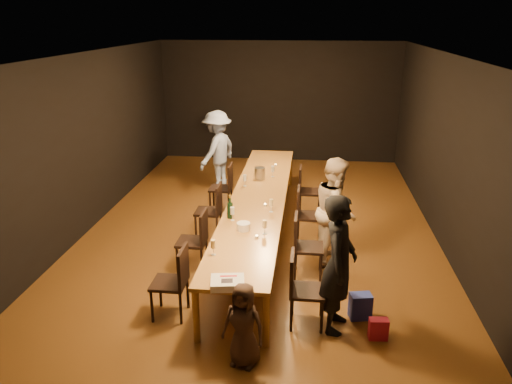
# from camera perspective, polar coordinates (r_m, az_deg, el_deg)

# --- Properties ---
(ground) EXTENTS (10.00, 10.00, 0.00)m
(ground) POSITION_cam_1_polar(r_m,az_deg,el_deg) (8.50, 0.25, -5.31)
(ground) COLOR #442611
(ground) RESTS_ON ground
(room_shell) EXTENTS (6.04, 10.04, 3.02)m
(room_shell) POSITION_cam_1_polar(r_m,az_deg,el_deg) (7.86, 0.28, 8.58)
(room_shell) COLOR black
(room_shell) RESTS_ON ground
(table) EXTENTS (0.90, 6.00, 0.75)m
(table) POSITION_cam_1_polar(r_m,az_deg,el_deg) (8.23, 0.26, -0.87)
(table) COLOR #91602A
(table) RESTS_ON ground
(chair_right_0) EXTENTS (0.42, 0.42, 0.93)m
(chair_right_0) POSITION_cam_1_polar(r_m,az_deg,el_deg) (6.11, 5.89, -11.08)
(chair_right_0) COLOR black
(chair_right_0) RESTS_ON ground
(chair_right_1) EXTENTS (0.42, 0.42, 0.93)m
(chair_right_1) POSITION_cam_1_polar(r_m,az_deg,el_deg) (7.18, 6.03, -6.22)
(chair_right_1) COLOR black
(chair_right_1) RESTS_ON ground
(chair_right_2) EXTENTS (0.42, 0.42, 0.93)m
(chair_right_2) POSITION_cam_1_polar(r_m,az_deg,el_deg) (8.27, 6.13, -2.63)
(chair_right_2) COLOR black
(chair_right_2) RESTS_ON ground
(chair_right_3) EXTENTS (0.42, 0.42, 0.93)m
(chair_right_3) POSITION_cam_1_polar(r_m,az_deg,el_deg) (9.40, 6.20, 0.11)
(chair_right_3) COLOR black
(chair_right_3) RESTS_ON ground
(chair_left_0) EXTENTS (0.42, 0.42, 0.93)m
(chair_left_0) POSITION_cam_1_polar(r_m,az_deg,el_deg) (6.34, -9.90, -10.11)
(chair_left_0) COLOR black
(chair_left_0) RESTS_ON ground
(chair_left_1) EXTENTS (0.42, 0.42, 0.93)m
(chair_left_1) POSITION_cam_1_polar(r_m,az_deg,el_deg) (7.37, -7.37, -5.57)
(chair_left_1) COLOR black
(chair_left_1) RESTS_ON ground
(chair_left_2) EXTENTS (0.42, 0.42, 0.93)m
(chair_left_2) POSITION_cam_1_polar(r_m,az_deg,el_deg) (8.44, -5.49, -2.15)
(chair_left_2) COLOR black
(chair_left_2) RESTS_ON ground
(chair_left_3) EXTENTS (0.42, 0.42, 0.93)m
(chair_left_3) POSITION_cam_1_polar(r_m,az_deg,el_deg) (9.54, -4.05, 0.49)
(chair_left_3) COLOR black
(chair_left_3) RESTS_ON ground
(woman_birthday) EXTENTS (0.51, 0.68, 1.70)m
(woman_birthday) POSITION_cam_1_polar(r_m,az_deg,el_deg) (5.92, 9.43, -8.11)
(woman_birthday) COLOR black
(woman_birthday) RESTS_ON ground
(woman_tan) EXTENTS (0.64, 0.81, 1.62)m
(woman_tan) POSITION_cam_1_polar(r_m,az_deg,el_deg) (7.58, 9.08, -2.06)
(woman_tan) COLOR beige
(woman_tan) RESTS_ON ground
(man_blue) EXTENTS (1.03, 1.26, 1.70)m
(man_blue) POSITION_cam_1_polar(r_m,az_deg,el_deg) (10.72, -4.45, 4.76)
(man_blue) COLOR #899FD4
(man_blue) RESTS_ON ground
(child) EXTENTS (0.53, 0.42, 0.96)m
(child) POSITION_cam_1_polar(r_m,az_deg,el_deg) (5.46, -1.43, -14.94)
(child) COLOR #3B2921
(child) RESTS_ON ground
(gift_bag_red) EXTENTS (0.23, 0.14, 0.26)m
(gift_bag_red) POSITION_cam_1_polar(r_m,az_deg,el_deg) (6.17, 13.80, -14.96)
(gift_bag_red) COLOR #BE1C3E
(gift_bag_red) RESTS_ON ground
(gift_bag_blue) EXTENTS (0.29, 0.23, 0.33)m
(gift_bag_blue) POSITION_cam_1_polar(r_m,az_deg,el_deg) (6.48, 11.83, -12.65)
(gift_bag_blue) COLOR #223196
(gift_bag_blue) RESTS_ON ground
(birthday_cake) EXTENTS (0.41, 0.35, 0.09)m
(birthday_cake) POSITION_cam_1_polar(r_m,az_deg,el_deg) (5.58, -3.27, -10.32)
(birthday_cake) COLOR white
(birthday_cake) RESTS_ON table
(plate_stack) EXTENTS (0.25, 0.25, 0.11)m
(plate_stack) POSITION_cam_1_polar(r_m,az_deg,el_deg) (6.94, -1.44, -3.95)
(plate_stack) COLOR white
(plate_stack) RESTS_ON table
(champagne_bottle) EXTENTS (0.11, 0.11, 0.36)m
(champagne_bottle) POSITION_cam_1_polar(r_m,az_deg,el_deg) (7.31, -3.00, -1.67)
(champagne_bottle) COLOR black
(champagne_bottle) RESTS_ON table
(ice_bucket) EXTENTS (0.25, 0.25, 0.21)m
(ice_bucket) POSITION_cam_1_polar(r_m,az_deg,el_deg) (9.09, 0.43, 2.16)
(ice_bucket) COLOR #A6A7AB
(ice_bucket) RESTS_ON table
(wineglass_0) EXTENTS (0.06, 0.06, 0.21)m
(wineglass_0) POSITION_cam_1_polar(r_m,az_deg,el_deg) (6.24, -4.91, -6.34)
(wineglass_0) COLOR beige
(wineglass_0) RESTS_ON table
(wineglass_1) EXTENTS (0.06, 0.06, 0.21)m
(wineglass_1) POSITION_cam_1_polar(r_m,az_deg,el_deg) (6.79, 0.98, -4.04)
(wineglass_1) COLOR beige
(wineglass_1) RESTS_ON table
(wineglass_2) EXTENTS (0.06, 0.06, 0.21)m
(wineglass_2) POSITION_cam_1_polar(r_m,az_deg,el_deg) (7.25, -2.71, -2.50)
(wineglass_2) COLOR silver
(wineglass_2) RESTS_ON table
(wineglass_3) EXTENTS (0.06, 0.06, 0.21)m
(wineglass_3) POSITION_cam_1_polar(r_m,az_deg,el_deg) (7.55, 1.75, -1.56)
(wineglass_3) COLOR beige
(wineglass_3) RESTS_ON table
(wineglass_4) EXTENTS (0.06, 0.06, 0.21)m
(wineglass_4) POSITION_cam_1_polar(r_m,az_deg,el_deg) (8.70, -1.29, 1.32)
(wineglass_4) COLOR silver
(wineglass_4) RESTS_ON table
(wineglass_5) EXTENTS (0.06, 0.06, 0.21)m
(wineglass_5) POSITION_cam_1_polar(r_m,az_deg,el_deg) (9.22, 1.92, 2.37)
(wineglass_5) COLOR silver
(wineglass_5) RESTS_ON table
(tealight_near) EXTENTS (0.05, 0.05, 0.03)m
(tealight_near) POSITION_cam_1_polar(r_m,az_deg,el_deg) (6.72, 0.08, -5.14)
(tealight_near) COLOR #B2B7B2
(tealight_near) RESTS_ON table
(tealight_mid) EXTENTS (0.05, 0.05, 0.03)m
(tealight_mid) POSITION_cam_1_polar(r_m,az_deg,el_deg) (7.82, 1.04, -1.49)
(tealight_mid) COLOR #B2B7B2
(tealight_mid) RESTS_ON table
(tealight_far) EXTENTS (0.05, 0.05, 0.03)m
(tealight_far) POSITION_cam_1_polar(r_m,az_deg,el_deg) (9.93, 2.25, 3.10)
(tealight_far) COLOR #B2B7B2
(tealight_far) RESTS_ON table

